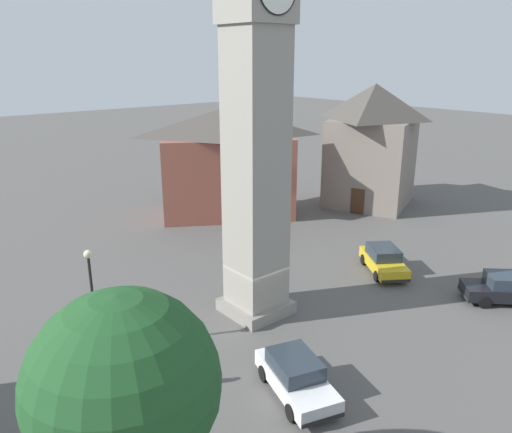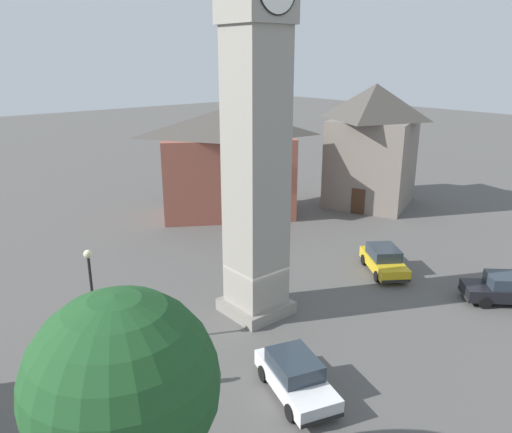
{
  "view_description": "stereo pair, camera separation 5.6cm",
  "coord_description": "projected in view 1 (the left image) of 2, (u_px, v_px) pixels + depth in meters",
  "views": [
    {
      "loc": [
        -14.37,
        -17.19,
        12.25
      ],
      "look_at": [
        0.0,
        0.0,
        5.02
      ],
      "focal_mm": 34.92,
      "sensor_mm": 36.0,
      "label": 1
    },
    {
      "loc": [
        -14.33,
        -17.23,
        12.25
      ],
      "look_at": [
        0.0,
        0.0,
        5.02
      ],
      "focal_mm": 34.92,
      "sensor_mm": 36.0,
      "label": 2
    }
  ],
  "objects": [
    {
      "name": "clock_tower",
      "position": [
        256.0,
        19.0,
        20.86
      ],
      "size": [
        3.51,
        3.51,
        23.42
      ],
      "color": "gray",
      "rests_on": "ground"
    },
    {
      "name": "tree",
      "position": [
        124.0,
        385.0,
        11.76
      ],
      "size": [
        4.67,
        4.67,
        7.18
      ],
      "color": "brown",
      "rests_on": "ground"
    },
    {
      "name": "lamp_post",
      "position": [
        91.0,
        283.0,
        20.94
      ],
      "size": [
        0.36,
        0.36,
        4.64
      ],
      "color": "black",
      "rests_on": "ground"
    },
    {
      "name": "car_silver_kerb",
      "position": [
        505.0,
        288.0,
        25.83
      ],
      "size": [
        4.14,
        4.08,
        1.53
      ],
      "color": "black",
      "rests_on": "ground"
    },
    {
      "name": "car_red_corner",
      "position": [
        384.0,
        260.0,
        29.42
      ],
      "size": [
        3.71,
        4.36,
        1.53
      ],
      "color": "gold",
      "rests_on": "ground"
    },
    {
      "name": "car_blue_kerb",
      "position": [
        296.0,
        376.0,
        18.73
      ],
      "size": [
        2.85,
        4.44,
        1.53
      ],
      "color": "white",
      "rests_on": "ground"
    },
    {
      "name": "ground_plane",
      "position": [
        256.0,
        311.0,
        25.08
      ],
      "size": [
        200.0,
        200.0,
        0.0
      ],
      "primitive_type": "plane",
      "color": "#565451"
    },
    {
      "name": "pedestrian",
      "position": [
        175.0,
        365.0,
        18.99
      ],
      "size": [
        0.46,
        0.4,
        1.69
      ],
      "color": "black",
      "rests_on": "ground"
    },
    {
      "name": "building_corner_back",
      "position": [
        372.0,
        144.0,
        41.95
      ],
      "size": [
        9.34,
        9.04,
        10.16
      ],
      "color": "slate",
      "rests_on": "ground"
    },
    {
      "name": "building_terrace_right",
      "position": [
        228.0,
        162.0,
        38.98
      ],
      "size": [
        11.75,
        10.06,
        8.6
      ],
      "color": "#995142",
      "rests_on": "ground"
    }
  ]
}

